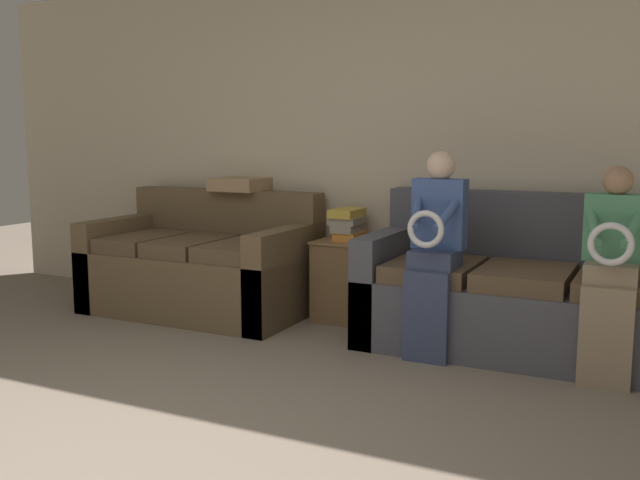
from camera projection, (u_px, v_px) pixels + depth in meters
name	position (u px, v px, depth m)	size (l,w,h in m)	color
wall_back	(386.00, 145.00, 5.24)	(7.33, 0.06, 2.55)	beige
couch_main	(528.00, 297.00, 4.46)	(2.02, 0.92, 0.97)	#4C4C56
couch_side	(203.00, 268.00, 5.46)	(1.66, 0.95, 0.91)	brown
child_left_seated	(435.00, 246.00, 4.29)	(0.32, 0.38, 1.25)	#384260
child_right_seated	(612.00, 266.00, 3.85)	(0.33, 0.37, 1.18)	gray
side_shelf	(348.00, 279.00, 5.21)	(0.42, 0.46, 0.59)	brown
book_stack	(348.00, 224.00, 5.16)	(0.20, 0.30, 0.23)	orange
throw_pillow	(241.00, 184.00, 5.61)	(0.39, 0.39, 0.10)	#A38460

